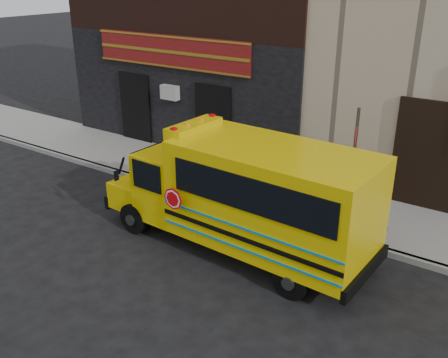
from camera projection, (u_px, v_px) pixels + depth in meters
ground at (193, 255)px, 11.85m from camera, size 120.00×120.00×0.00m
curb at (250, 212)px, 13.80m from camera, size 40.00×0.20×0.15m
sidewalk at (276, 193)px, 14.94m from camera, size 40.00×3.00×0.15m
school_bus at (248, 194)px, 11.45m from camera, size 7.00×2.52×2.92m
sign_pole at (352, 172)px, 11.72m from camera, size 0.11×0.29×3.41m
bicycle at (143, 206)px, 13.19m from camera, size 1.62×0.56×0.95m
cyclist at (141, 195)px, 13.02m from camera, size 0.42×0.61×1.63m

